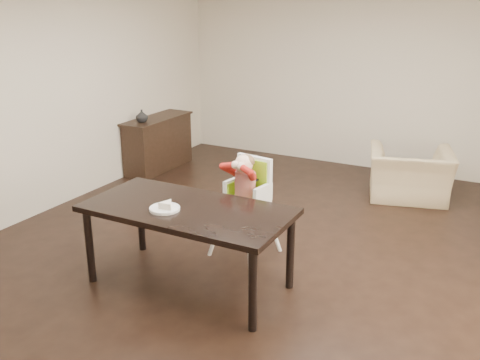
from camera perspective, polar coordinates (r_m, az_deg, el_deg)
The scene contains 8 objects.
ground at distance 5.35m, azimuth 3.51°, elevation -8.60°, with size 7.00×7.00×0.00m, color black.
room_walls at distance 4.79m, azimuth 3.95°, elevation 11.52°, with size 6.02×7.02×2.71m.
dining_table at distance 4.67m, azimuth -5.60°, elevation -3.80°, with size 1.80×0.90×0.75m.
high_chair at distance 5.22m, azimuth 0.71°, elevation -0.44°, with size 0.50×0.50×1.05m.
plate at distance 4.59m, azimuth -7.96°, elevation -2.89°, with size 0.33×0.33×0.08m.
armchair at distance 7.13m, azimuth 17.72°, elevation 1.43°, with size 1.00×0.65×0.88m, color tan.
sideboard at distance 8.12m, azimuth -8.72°, elevation 3.89°, with size 0.44×1.26×0.79m.
vase at distance 7.74m, azimuth -10.43°, elevation 6.71°, with size 0.17×0.18×0.17m, color #99999E.
Camera 1 is at (1.93, -4.34, 2.46)m, focal length 40.00 mm.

